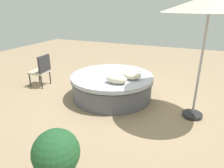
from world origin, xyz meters
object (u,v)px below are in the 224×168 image
object	(u,v)px
throw_pillow_2	(134,70)
planter	(57,161)
patio_chair	(42,69)
round_bed	(112,86)
patio_umbrella	(210,5)
throw_pillow_0	(116,79)
throw_pillow_1	(132,75)

from	to	relation	value
throw_pillow_2	planter	size ratio (longest dim) A/B	0.42
patio_chair	round_bed	bearing A→B (deg)	-92.31
patio_chair	patio_umbrella	distance (m)	4.78
patio_chair	throw_pillow_2	bearing A→B (deg)	-83.68
throw_pillow_0	patio_umbrella	size ratio (longest dim) A/B	0.21
throw_pillow_0	throw_pillow_2	xyz separation A→B (m)	(0.14, 0.95, -0.03)
patio_chair	patio_umbrella	xyz separation A→B (m)	(4.42, -0.19, 1.81)
round_bed	patio_umbrella	world-z (taller)	patio_umbrella
patio_chair	patio_umbrella	bearing A→B (deg)	-96.81
round_bed	planter	xyz separation A→B (m)	(0.56, -3.10, 0.20)
patio_chair	planter	distance (m)	4.17
throw_pillow_2	patio_chair	xyz separation A→B (m)	(-2.79, -0.52, -0.15)
round_bed	throw_pillow_2	distance (m)	0.75
round_bed	planter	world-z (taller)	planter
patio_umbrella	patio_chair	bearing A→B (deg)	177.50
round_bed	throw_pillow_0	distance (m)	0.73
throw_pillow_1	patio_umbrella	size ratio (longest dim) A/B	0.18
patio_umbrella	planter	size ratio (longest dim) A/B	2.68
throw_pillow_0	throw_pillow_1	xyz separation A→B (m)	(0.25, 0.44, -0.00)
throw_pillow_0	throw_pillow_1	distance (m)	0.50
throw_pillow_2	patio_umbrella	bearing A→B (deg)	-23.72
throw_pillow_1	patio_umbrella	distance (m)	2.24
throw_pillow_1	round_bed	bearing A→B (deg)	173.08
throw_pillow_1	throw_pillow_2	bearing A→B (deg)	102.00
round_bed	throw_pillow_1	distance (m)	0.72
throw_pillow_1	planter	size ratio (longest dim) A/B	0.49
throw_pillow_1	throw_pillow_0	bearing A→B (deg)	-120.19
throw_pillow_2	planter	bearing A→B (deg)	-88.60
patio_chair	throw_pillow_1	bearing A→B (deg)	-94.11
round_bed	patio_umbrella	size ratio (longest dim) A/B	0.86
patio_chair	throw_pillow_0	bearing A→B (deg)	-103.44
throw_pillow_2	patio_chair	distance (m)	2.84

